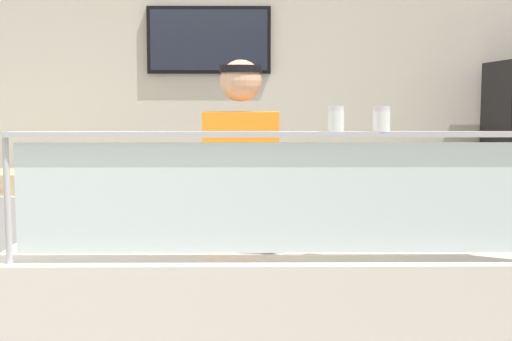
{
  "coord_description": "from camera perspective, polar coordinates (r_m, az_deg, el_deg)",
  "views": [
    {
      "loc": [
        1.0,
        -2.52,
        1.57
      ],
      "look_at": [
        1.03,
        0.41,
        1.26
      ],
      "focal_mm": 49.07,
      "sensor_mm": 36.0,
      "label": 1
    }
  ],
  "objects": [
    {
      "name": "worker_figure",
      "position": [
        3.56,
        -1.15,
        -3.16
      ],
      "size": [
        0.41,
        0.5,
        1.76
      ],
      "color": "#23232D",
      "rests_on": "ground"
    },
    {
      "name": "pizza_tray",
      "position": [
        3.03,
        0.3,
        -5.52
      ],
      "size": [
        0.48,
        0.48,
        0.04
      ],
      "color": "#9EA0A8",
      "rests_on": "serving_counter"
    },
    {
      "name": "pepper_flake_shaker",
      "position": [
        2.63,
        10.19,
        4.03
      ],
      "size": [
        0.06,
        0.06,
        0.09
      ],
      "color": "white",
      "rests_on": "sneeze_guard"
    },
    {
      "name": "shop_rear_unit",
      "position": [
        5.21,
        0.39,
        3.64
      ],
      "size": [
        6.58,
        0.13,
        2.7
      ],
      "color": "beige",
      "rests_on": "ground"
    },
    {
      "name": "pizza_box_stack",
      "position": [
        4.99,
        -18.35,
        -0.86
      ],
      "size": [
        0.49,
        0.49,
        0.13
      ],
      "color": "tan",
      "rests_on": "prep_shelf"
    },
    {
      "name": "prep_shelf",
      "position": [
        5.08,
        -18.21,
        -6.88
      ],
      "size": [
        0.7,
        0.55,
        0.94
      ],
      "primitive_type": "cube",
      "color": "#B7BABF",
      "rests_on": "ground"
    },
    {
      "name": "pizza_server",
      "position": [
        3.01,
        0.89,
        -5.19
      ],
      "size": [
        0.11,
        0.29,
        0.01
      ],
      "primitive_type": "cube",
      "rotation": [
        0.0,
        0.0,
        0.13
      ],
      "color": "#ADAFB7",
      "rests_on": "pizza_tray"
    },
    {
      "name": "sneeze_guard",
      "position": [
        2.6,
        1.43,
        -0.93
      ],
      "size": [
        2.01,
        0.06,
        0.5
      ],
      "color": "#B2B5BC",
      "rests_on": "serving_counter"
    },
    {
      "name": "parmesan_shaker",
      "position": [
        2.6,
        6.54,
        4.08
      ],
      "size": [
        0.06,
        0.06,
        0.09
      ],
      "color": "white",
      "rests_on": "sneeze_guard"
    }
  ]
}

